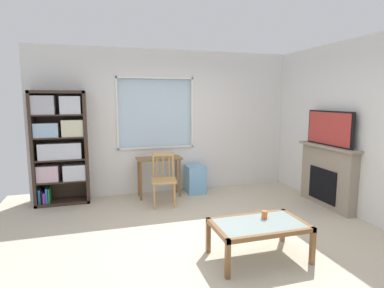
{
  "coord_description": "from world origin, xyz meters",
  "views": [
    {
      "loc": [
        -1.29,
        -3.82,
        1.83
      ],
      "look_at": [
        0.1,
        0.85,
        1.13
      ],
      "focal_mm": 29.49,
      "sensor_mm": 36.0,
      "label": 1
    }
  ],
  "objects_px": {
    "wooden_chair": "(164,179)",
    "fireplace": "(327,176)",
    "plastic_drawer_unit": "(195,179)",
    "desk_under_window": "(159,165)",
    "tv": "(329,128)",
    "bookshelf": "(60,143)",
    "coffee_table": "(259,227)",
    "sippy_cup": "(264,215)"
  },
  "relations": [
    {
      "from": "wooden_chair",
      "to": "fireplace",
      "type": "xyz_separation_m",
      "value": [
        2.67,
        -0.84,
        0.07
      ]
    },
    {
      "from": "plastic_drawer_unit",
      "to": "desk_under_window",
      "type": "bearing_deg",
      "value": -176.05
    },
    {
      "from": "desk_under_window",
      "to": "tv",
      "type": "xyz_separation_m",
      "value": [
        2.64,
        -1.35,
        0.75
      ]
    },
    {
      "from": "fireplace",
      "to": "tv",
      "type": "distance_m",
      "value": 0.81
    },
    {
      "from": "plastic_drawer_unit",
      "to": "fireplace",
      "type": "relative_size",
      "value": 0.42
    },
    {
      "from": "bookshelf",
      "to": "plastic_drawer_unit",
      "type": "height_order",
      "value": "bookshelf"
    },
    {
      "from": "wooden_chair",
      "to": "bookshelf",
      "type": "bearing_deg",
      "value": 159.87
    },
    {
      "from": "coffee_table",
      "to": "wooden_chair",
      "type": "bearing_deg",
      "value": 107.8
    },
    {
      "from": "plastic_drawer_unit",
      "to": "sippy_cup",
      "type": "distance_m",
      "value": 2.59
    },
    {
      "from": "desk_under_window",
      "to": "plastic_drawer_unit",
      "type": "relative_size",
      "value": 1.54
    },
    {
      "from": "fireplace",
      "to": "sippy_cup",
      "type": "distance_m",
      "value": 2.2
    },
    {
      "from": "tv",
      "to": "coffee_table",
      "type": "height_order",
      "value": "tv"
    },
    {
      "from": "tv",
      "to": "coffee_table",
      "type": "xyz_separation_m",
      "value": [
        -1.97,
        -1.28,
        -0.98
      ]
    },
    {
      "from": "plastic_drawer_unit",
      "to": "coffee_table",
      "type": "distance_m",
      "value": 2.69
    },
    {
      "from": "tv",
      "to": "fireplace",
      "type": "bearing_deg",
      "value": 0.0
    },
    {
      "from": "desk_under_window",
      "to": "fireplace",
      "type": "xyz_separation_m",
      "value": [
        2.65,
        -1.35,
        -0.06
      ]
    },
    {
      "from": "sippy_cup",
      "to": "coffee_table",
      "type": "bearing_deg",
      "value": -140.52
    },
    {
      "from": "bookshelf",
      "to": "tv",
      "type": "relative_size",
      "value": 1.91
    },
    {
      "from": "wooden_chair",
      "to": "tv",
      "type": "bearing_deg",
      "value": -17.53
    },
    {
      "from": "desk_under_window",
      "to": "wooden_chair",
      "type": "relative_size",
      "value": 0.92
    },
    {
      "from": "plastic_drawer_unit",
      "to": "bookshelf",
      "type": "bearing_deg",
      "value": 178.68
    },
    {
      "from": "plastic_drawer_unit",
      "to": "fireplace",
      "type": "distance_m",
      "value": 2.4
    },
    {
      "from": "bookshelf",
      "to": "tv",
      "type": "distance_m",
      "value": 4.59
    },
    {
      "from": "desk_under_window",
      "to": "coffee_table",
      "type": "distance_m",
      "value": 2.73
    },
    {
      "from": "plastic_drawer_unit",
      "to": "tv",
      "type": "relative_size",
      "value": 0.52
    },
    {
      "from": "bookshelf",
      "to": "wooden_chair",
      "type": "height_order",
      "value": "bookshelf"
    },
    {
      "from": "wooden_chair",
      "to": "tv",
      "type": "xyz_separation_m",
      "value": [
        2.65,
        -0.84,
        0.88
      ]
    },
    {
      "from": "bookshelf",
      "to": "plastic_drawer_unit",
      "type": "relative_size",
      "value": 3.64
    },
    {
      "from": "bookshelf",
      "to": "wooden_chair",
      "type": "xyz_separation_m",
      "value": [
        1.69,
        -0.62,
        -0.6
      ]
    },
    {
      "from": "fireplace",
      "to": "coffee_table",
      "type": "relative_size",
      "value": 1.2
    },
    {
      "from": "desk_under_window",
      "to": "fireplace",
      "type": "height_order",
      "value": "fireplace"
    },
    {
      "from": "tv",
      "to": "sippy_cup",
      "type": "bearing_deg",
      "value": -147.48
    },
    {
      "from": "plastic_drawer_unit",
      "to": "fireplace",
      "type": "height_order",
      "value": "fireplace"
    },
    {
      "from": "fireplace",
      "to": "sippy_cup",
      "type": "xyz_separation_m",
      "value": [
        -1.86,
        -1.18,
        -0.06
      ]
    },
    {
      "from": "wooden_chair",
      "to": "coffee_table",
      "type": "height_order",
      "value": "wooden_chair"
    },
    {
      "from": "desk_under_window",
      "to": "wooden_chair",
      "type": "distance_m",
      "value": 0.53
    },
    {
      "from": "bookshelf",
      "to": "coffee_table",
      "type": "height_order",
      "value": "bookshelf"
    },
    {
      "from": "plastic_drawer_unit",
      "to": "sippy_cup",
      "type": "bearing_deg",
      "value": -88.49
    },
    {
      "from": "wooden_chair",
      "to": "sippy_cup",
      "type": "distance_m",
      "value": 2.17
    },
    {
      "from": "bookshelf",
      "to": "tv",
      "type": "height_order",
      "value": "bookshelf"
    },
    {
      "from": "plastic_drawer_unit",
      "to": "fireplace",
      "type": "bearing_deg",
      "value": -36.02
    },
    {
      "from": "desk_under_window",
      "to": "sippy_cup",
      "type": "xyz_separation_m",
      "value": [
        0.79,
        -2.53,
        -0.12
      ]
    }
  ]
}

